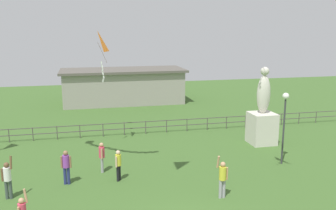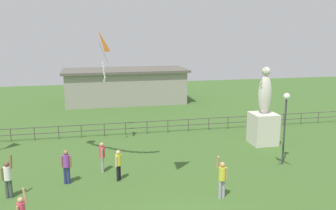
# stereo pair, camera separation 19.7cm
# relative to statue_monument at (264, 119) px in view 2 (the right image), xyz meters

# --- Properties ---
(statue_monument) EXTENTS (1.62, 1.62, 5.15)m
(statue_monument) POSITION_rel_statue_monument_xyz_m (0.00, 0.00, 0.00)
(statue_monument) COLOR beige
(statue_monument) RESTS_ON ground_plane
(lamppost) EXTENTS (0.36, 0.36, 4.12)m
(lamppost) POSITION_rel_statue_monument_xyz_m (-0.65, -3.77, 1.35)
(lamppost) COLOR #38383D
(lamppost) RESTS_ON ground_plane
(person_0) EXTENTS (0.32, 0.41, 1.61)m
(person_0) POSITION_rel_statue_monument_xyz_m (-9.94, -4.05, -0.75)
(person_0) COLOR black
(person_0) RESTS_ON ground_plane
(person_1) EXTENTS (0.52, 0.32, 1.74)m
(person_1) POSITION_rel_statue_monument_xyz_m (-12.49, -3.91, -0.68)
(person_1) COLOR navy
(person_1) RESTS_ON ground_plane
(person_3) EXTENTS (0.31, 0.50, 1.65)m
(person_3) POSITION_rel_statue_monument_xyz_m (-10.70, -2.73, -0.73)
(person_3) COLOR #99999E
(person_3) RESTS_ON ground_plane
(person_4) EXTENTS (0.53, 0.32, 2.03)m
(person_4) POSITION_rel_statue_monument_xyz_m (-5.54, -7.05, -0.66)
(person_4) COLOR #99999E
(person_4) RESTS_ON ground_plane
(person_6) EXTENTS (0.53, 0.35, 2.04)m
(person_6) POSITION_rel_statue_monument_xyz_m (-14.99, -4.97, -0.65)
(person_6) COLOR #3F4C47
(person_6) RESTS_ON ground_plane
(kite_1) EXTENTS (0.93, 0.92, 3.12)m
(kite_1) POSITION_rel_statue_monument_xyz_m (-10.51, 1.48, 4.97)
(kite_1) COLOR orange
(waterfront_railing) EXTENTS (36.01, 0.06, 0.95)m
(waterfront_railing) POSITION_rel_statue_monument_xyz_m (-8.44, 4.00, -1.05)
(waterfront_railing) COLOR #4C4742
(waterfront_railing) RESTS_ON ground_plane
(pavilion_building) EXTENTS (12.62, 5.33, 3.49)m
(pavilion_building) POSITION_rel_statue_monument_xyz_m (-7.52, 16.00, 0.09)
(pavilion_building) COLOR gray
(pavilion_building) RESTS_ON ground_plane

